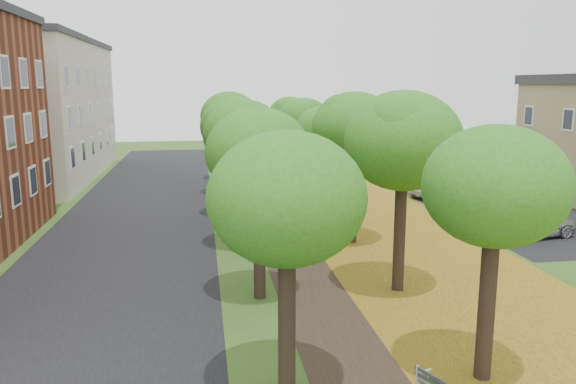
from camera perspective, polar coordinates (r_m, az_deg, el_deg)
name	(u,v)px	position (r m, az deg, el deg)	size (l,w,h in m)	color
street_asphalt	(130,234)	(27.81, -15.80, -4.11)	(8.00, 70.00, 0.01)	black
footpath	(285,228)	(27.87, -0.29, -3.65)	(3.20, 70.00, 0.01)	black
leaf_verge	(382,224)	(29.00, 9.55, -3.22)	(7.50, 70.00, 0.01)	#A0891D
parking_lot	(525,214)	(33.47, 22.96, -2.06)	(9.00, 16.00, 0.01)	black
tree_row_west	(239,134)	(26.84, -4.97, 5.92)	(3.63, 33.63, 6.28)	black
tree_row_east	(338,132)	(27.57, 5.09, 6.05)	(3.63, 33.63, 6.28)	black
building_cream	(24,109)	(46.57, -25.24, 7.66)	(10.30, 20.30, 10.40)	beige
car_silver	(531,222)	(28.34, 23.43, -2.81)	(1.73, 4.30, 1.47)	#B2B2B7
car_red	(493,206)	(31.25, 20.09, -1.36)	(1.54, 4.42, 1.46)	maroon
car_grey	(490,206)	(31.48, 19.86, -1.38)	(1.86, 4.58, 1.33)	#343338
car_white	(443,187)	(36.64, 15.50, 0.47)	(2.08, 4.51, 1.25)	silver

